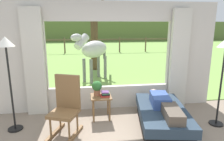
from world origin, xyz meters
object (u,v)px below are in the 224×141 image
Objects in this scene: reclining_person at (164,104)px; potted_plant at (97,87)px; recliner_sofa at (162,117)px; side_table at (101,100)px; rocking_chair at (66,106)px; pasture_tree at (95,35)px; horse at (93,50)px; book_stack at (105,94)px; floor_lamp_left at (7,56)px.

potted_plant reaches higher than reclining_person.
recliner_sofa is 1.32m from side_table.
recliner_sofa is 1.48m from potted_plant.
rocking_chair reaches higher than potted_plant.
side_table is at bearing -91.68° from pasture_tree.
potted_plant is 0.18× the size of horse.
pasture_tree is at bearing 102.36° from rocking_chair.
pasture_tree is (0.16, 1.91, 0.41)m from horse.
recliner_sofa is 1.25m from book_stack.
pasture_tree is at bearing 87.35° from potted_plant.
floor_lamp_left reaches higher than reclining_person.
recliner_sofa is at bearing -26.67° from potted_plant.
potted_plant is at bearing -92.65° from pasture_tree.
book_stack is 0.11× the size of floor_lamp_left.
side_table is at bearing -36.87° from potted_plant.
potted_plant is at bearing 143.13° from side_table.
pasture_tree is (-1.03, 5.49, 1.35)m from recliner_sofa.
floor_lamp_left is (-1.82, -0.21, 0.90)m from book_stack.
floor_lamp_left reaches higher than rocking_chair.
side_table is at bearing 131.47° from horse.
horse reaches higher than recliner_sofa.
potted_plant is 0.18× the size of floor_lamp_left.
floor_lamp_left is at bearing -109.83° from pasture_tree.
pasture_tree reaches higher than side_table.
reclining_person is 1.28× the size of rocking_chair.
recliner_sofa is 5.75m from pasture_tree.
side_table is 0.29m from potted_plant.
pasture_tree is at bearing 89.36° from book_stack.
reclining_person reaches higher than side_table.
potted_plant is (-1.25, 0.68, 0.18)m from reclining_person.
horse is at bearing 117.99° from reclining_person.
potted_plant reaches higher than book_stack.
side_table is 2.04m from floor_lamp_left.
rocking_chair is 5.74× the size of book_stack.
side_table is at bearing 8.74° from floor_lamp_left.
rocking_chair is (-1.87, 0.05, 0.33)m from recliner_sofa.
recliner_sofa is 3.52× the size of side_table.
floor_lamp_left reaches higher than potted_plant.
rocking_chair is 2.15× the size of side_table.
floor_lamp_left is at bearing -171.26° from side_table.
reclining_person is at bearing -6.95° from floor_lamp_left.
horse is 0.51× the size of pasture_tree.
rocking_chair reaches higher than recliner_sofa.
horse is at bearing 118.23° from recliner_sofa.
reclining_person is at bearing -27.81° from side_table.
horse is 1.96m from pasture_tree.
horse is (-0.11, 3.07, 0.58)m from book_stack.
reclining_person is 1.33m from side_table.
floor_lamp_left is (-1.03, 0.26, 0.93)m from rocking_chair.
horse is (0.06, 2.96, 0.45)m from potted_plant.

